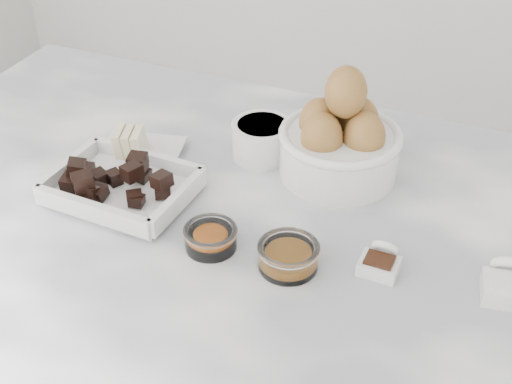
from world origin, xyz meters
TOP-DOWN VIEW (x-y plane):
  - marble_slab at (0.00, 0.00)m, footprint 1.20×0.80m
  - chocolate_dish at (-0.18, -0.00)m, footprint 0.21×0.16m
  - butter_plate at (-0.20, 0.09)m, footprint 0.15×0.15m
  - sugar_ramekin at (-0.03, 0.18)m, footprint 0.10×0.10m
  - egg_bowl at (0.09, 0.18)m, footprint 0.18×0.18m
  - honey_bowl at (0.10, -0.05)m, footprint 0.08×0.08m
  - zest_bowl at (-0.01, -0.06)m, footprint 0.07×0.07m
  - vanilla_spoon at (0.21, -0.01)m, footprint 0.05×0.06m
  - salt_spoon at (0.36, 0.00)m, footprint 0.07×0.08m

SIDE VIEW (x-z plane):
  - marble_slab at x=0.00m, z-range 0.90..0.94m
  - vanilla_spoon at x=0.21m, z-range 0.93..0.97m
  - salt_spoon at x=0.36m, z-range 0.93..0.98m
  - zest_bowl at x=-0.01m, z-range 0.94..0.97m
  - butter_plate at x=-0.20m, z-range 0.93..0.98m
  - honey_bowl at x=0.10m, z-range 0.94..0.98m
  - chocolate_dish at x=-0.18m, z-range 0.94..0.99m
  - sugar_ramekin at x=-0.03m, z-range 0.94..1.00m
  - egg_bowl at x=0.09m, z-range 0.91..1.09m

